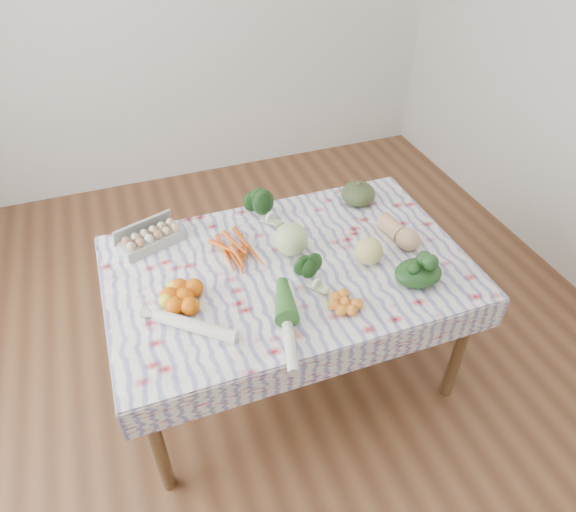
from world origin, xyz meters
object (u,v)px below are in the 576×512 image
object	(u,v)px
egg_carton	(152,239)
kabocha_squash	(358,194)
grapefruit	(369,251)
dining_table	(288,279)
butternut_squash	(399,231)
cabbage	(291,239)

from	to	relation	value
egg_carton	kabocha_squash	xyz separation A→B (m)	(1.09, -0.01, 0.02)
kabocha_squash	grapefruit	distance (m)	0.48
egg_carton	grapefruit	bearing A→B (deg)	-45.76
egg_carton	dining_table	bearing A→B (deg)	-51.71
kabocha_squash	butternut_squash	size ratio (longest dim) A/B	0.74
egg_carton	butternut_squash	bearing A→B (deg)	-37.08
butternut_squash	kabocha_squash	bearing A→B (deg)	88.39
butternut_squash	cabbage	bearing A→B (deg)	161.16
butternut_squash	dining_table	bearing A→B (deg)	170.36
butternut_squash	grapefruit	world-z (taller)	grapefruit
egg_carton	kabocha_squash	distance (m)	1.09
dining_table	egg_carton	distance (m)	0.68
kabocha_squash	dining_table	bearing A→B (deg)	-146.23
dining_table	egg_carton	xyz separation A→B (m)	(-0.57, 0.36, 0.12)
dining_table	kabocha_squash	size ratio (longest dim) A/B	8.78
dining_table	grapefruit	world-z (taller)	grapefruit
dining_table	butternut_squash	xyz separation A→B (m)	(0.57, -0.01, 0.14)
butternut_squash	grapefruit	bearing A→B (deg)	-165.03
kabocha_squash	cabbage	distance (m)	0.55
cabbage	grapefruit	bearing A→B (deg)	-30.81
cabbage	grapefruit	xyz separation A→B (m)	(0.31, -0.19, -0.01)
kabocha_squash	cabbage	world-z (taller)	cabbage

